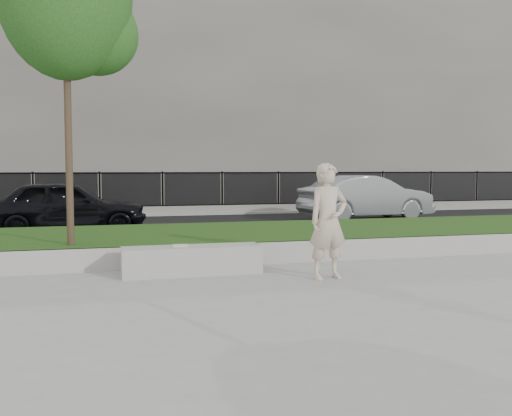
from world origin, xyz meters
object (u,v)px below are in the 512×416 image
object	(u,v)px
young_tree	(71,0)
car_silver	(366,198)
stone_bench	(192,260)
car_dark	(66,206)
man	(328,221)
book	(180,245)

from	to	relation	value
young_tree	car_silver	bearing A→B (deg)	37.08
stone_bench	young_tree	distance (m)	4.90
young_tree	stone_bench	bearing A→B (deg)	-33.56
stone_bench	car_dark	bearing A→B (deg)	109.88
man	young_tree	xyz separation A→B (m)	(-3.86, 2.17, 3.69)
stone_bench	car_dark	xyz separation A→B (m)	(-2.32, 6.41, 0.51)
car_dark	stone_bench	bearing A→B (deg)	-161.50
car_silver	book	bearing A→B (deg)	131.25
book	man	bearing A→B (deg)	-19.79
man	young_tree	size ratio (longest dim) A/B	0.31
man	car_silver	world-z (taller)	man
car_dark	car_silver	xyz separation A→B (m)	(9.35, 1.54, 0.03)
stone_bench	young_tree	size ratio (longest dim) A/B	0.39
young_tree	car_dark	xyz separation A→B (m)	(-0.46, 5.18, -3.85)
stone_bench	young_tree	world-z (taller)	young_tree
stone_bench	car_silver	distance (m)	10.63
stone_bench	young_tree	xyz separation A→B (m)	(-1.86, 1.23, 4.37)
man	book	world-z (taller)	man
stone_bench	man	world-z (taller)	man
stone_bench	book	size ratio (longest dim) A/B	9.21
man	car_dark	bearing A→B (deg)	111.58
young_tree	man	bearing A→B (deg)	-29.34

